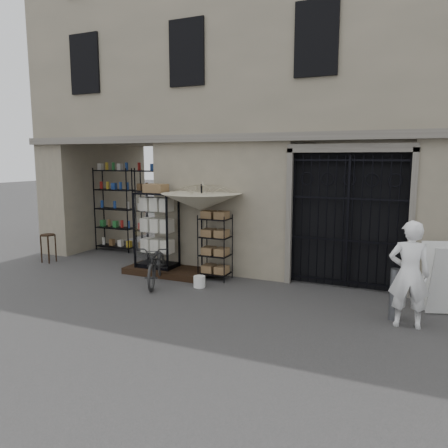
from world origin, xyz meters
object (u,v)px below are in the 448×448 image
at_px(market_umbrella, 201,197).
at_px(bicycle, 157,284).
at_px(easel_sign, 443,279).
at_px(wire_rack, 215,248).
at_px(white_bucket, 199,282).
at_px(steel_bollard, 394,294).
at_px(wooden_stool, 48,247).
at_px(display_cabinet, 157,234).
at_px(shopkeeper, 406,326).

height_order(market_umbrella, bicycle, market_umbrella).
bearing_deg(easel_sign, wire_rack, 155.97).
bearing_deg(market_umbrella, white_bucket, -67.39).
height_order(steel_bollard, easel_sign, easel_sign).
bearing_deg(market_umbrella, wooden_stool, -176.12).
bearing_deg(display_cabinet, steel_bollard, -12.46).
relative_size(white_bucket, shopkeeper, 0.14).
bearing_deg(easel_sign, white_bucket, 164.87).
xyz_separation_m(white_bucket, steel_bollard, (3.98, -0.34, 0.33)).
xyz_separation_m(wire_rack, white_bucket, (-0.04, -0.74, -0.62)).
xyz_separation_m(display_cabinet, wire_rack, (1.53, 0.09, -0.23)).
height_order(wire_rack, market_umbrella, market_umbrella).
distance_m(wire_rack, market_umbrella, 1.21).
distance_m(bicycle, steel_bollard, 4.98).
xyz_separation_m(white_bucket, shopkeeper, (4.19, -0.58, -0.12)).
xyz_separation_m(white_bucket, wooden_stool, (-4.78, 0.40, 0.28)).
bearing_deg(wooden_stool, white_bucket, -4.81).
height_order(market_umbrella, easel_sign, market_umbrella).
distance_m(shopkeeper, easel_sign, 1.27).
bearing_deg(wooden_stool, easel_sign, -0.32).
relative_size(bicycle, shopkeeper, 0.96).
relative_size(wire_rack, wooden_stool, 1.97).
bearing_deg(steel_bollard, display_cabinet, 169.80).
bearing_deg(shopkeeper, steel_bollard, -55.73).
height_order(wire_rack, shopkeeper, wire_rack).
bearing_deg(wire_rack, white_bucket, -78.11).
relative_size(market_umbrella, shopkeeper, 1.47).
distance_m(display_cabinet, white_bucket, 1.83).
bearing_deg(bicycle, wooden_stool, 149.65).
distance_m(bicycle, easel_sign, 5.80).
distance_m(market_umbrella, shopkeeper, 5.04).
bearing_deg(bicycle, wire_rack, 19.08).
xyz_separation_m(wire_rack, bicycle, (-1.02, -0.89, -0.74)).
height_order(shopkeeper, easel_sign, easel_sign).
bearing_deg(easel_sign, wooden_stool, 160.35).
relative_size(white_bucket, wooden_stool, 0.34).
relative_size(display_cabinet, white_bucket, 7.68).
relative_size(white_bucket, bicycle, 0.15).
relative_size(white_bucket, steel_bollard, 0.28).
bearing_deg(market_umbrella, bicycle, -128.74).
bearing_deg(white_bucket, bicycle, -171.19).
xyz_separation_m(wire_rack, steel_bollard, (3.94, -1.07, -0.28)).
xyz_separation_m(steel_bollard, shopkeeper, (0.22, -0.25, -0.45)).
relative_size(bicycle, easel_sign, 1.38).
height_order(bicycle, steel_bollard, steel_bollard).
distance_m(white_bucket, bicycle, 1.00).
relative_size(wire_rack, white_bucket, 5.87).
relative_size(steel_bollard, easel_sign, 0.72).
distance_m(market_umbrella, white_bucket, 1.94).
distance_m(market_umbrella, steel_bollard, 4.63).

